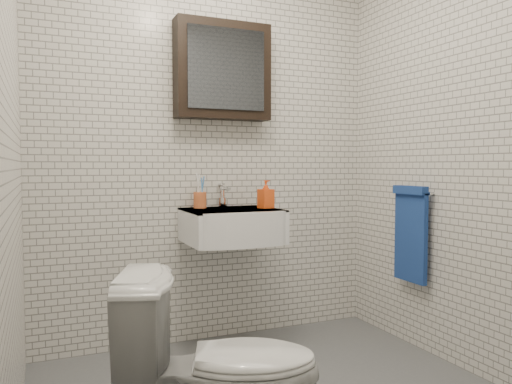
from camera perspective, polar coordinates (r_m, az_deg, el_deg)
room_shell at (r=2.29m, az=2.92°, el=11.97°), size 2.22×2.02×2.51m
washbasin at (r=2.97m, az=-2.51°, el=-3.82°), size 0.55×0.50×0.20m
faucet at (r=3.14m, az=-3.79°, el=-0.51°), size 0.06×0.20×0.15m
mirror_cabinet at (r=3.19m, az=-3.82°, el=13.66°), size 0.60×0.15×0.60m
towel_rail at (r=3.16m, az=17.27°, el=-4.14°), size 0.09×0.30×0.58m
toothbrush_cup at (r=3.09m, az=-6.42°, el=-0.83°), size 0.09×0.09×0.22m
soap_bottle at (r=3.06m, az=1.13°, el=-0.25°), size 0.09×0.09×0.17m
toilet at (r=1.93m, az=-4.04°, el=-19.68°), size 0.81×0.62×0.73m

